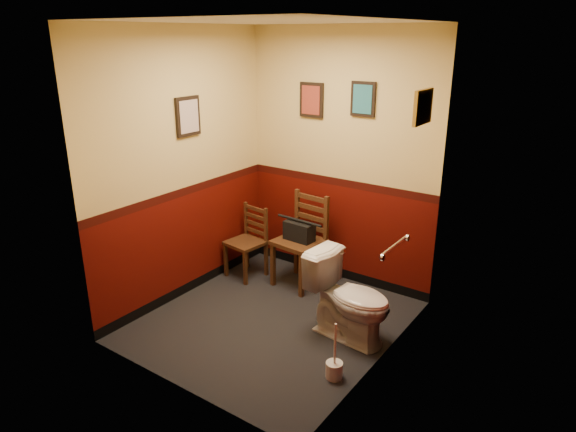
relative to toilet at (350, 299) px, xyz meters
name	(u,v)px	position (x,y,z in m)	size (l,w,h in m)	color
floor	(273,321)	(-0.72, -0.18, -0.39)	(2.20, 2.40, 0.00)	black
ceiling	(270,21)	(-0.72, -0.18, 2.31)	(2.20, 2.40, 0.00)	silver
wall_back	(340,160)	(-0.72, 1.02, 0.96)	(2.20, 2.70, 0.00)	#4A0A05
wall_front	(168,226)	(-0.72, -1.38, 0.96)	(2.20, 2.70, 0.00)	#4A0A05
wall_left	(183,168)	(-1.82, -0.18, 0.96)	(2.40, 2.70, 0.00)	#4A0A05
wall_right	(388,210)	(0.38, -0.18, 0.96)	(2.40, 2.70, 0.00)	#4A0A05
grab_bar	(394,247)	(0.35, 0.07, 0.56)	(0.05, 0.56, 0.06)	silver
framed_print_back_a	(311,100)	(-1.07, 1.00, 1.56)	(0.28, 0.04, 0.36)	black
framed_print_back_b	(363,99)	(-0.47, 1.00, 1.61)	(0.26, 0.04, 0.34)	black
framed_print_left	(188,116)	(-1.80, -0.08, 1.46)	(0.04, 0.30, 0.38)	black
framed_print_right	(423,107)	(0.36, 0.42, 1.66)	(0.04, 0.34, 0.28)	olive
toilet	(350,299)	(0.00, 0.00, 0.00)	(0.44, 0.79, 0.78)	white
toilet_brush	(334,369)	(0.19, -0.59, -0.31)	(0.14, 0.14, 0.49)	silver
chair_left	(248,242)	(-1.56, 0.48, 0.02)	(0.42, 0.42, 0.80)	#532F18
chair_right	(302,241)	(-0.94, 0.65, 0.11)	(0.51, 0.51, 1.00)	#532F18
handbag	(299,231)	(-0.95, 0.61, 0.24)	(0.33, 0.18, 0.24)	black
tp_stack	(327,268)	(-0.77, 0.90, -0.26)	(0.24, 0.15, 0.31)	silver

